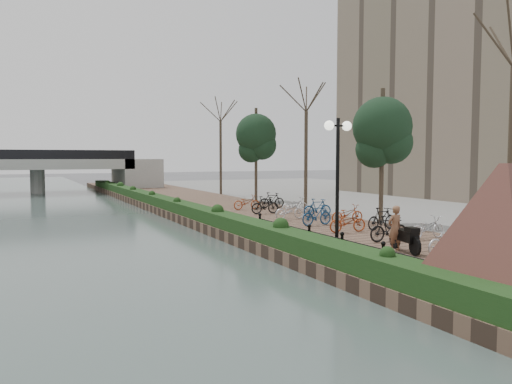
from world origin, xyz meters
TOP-DOWN VIEW (x-y plane):
  - ground at (0.00, 0.00)m, footprint 220.00×220.00m
  - promenade at (4.00, 17.50)m, footprint 8.00×75.00m
  - inland_pavement at (20.00, 17.50)m, footprint 24.00×75.00m
  - hedge at (0.60, 20.00)m, footprint 1.10×56.00m
  - chain_fence at (1.40, 2.00)m, footprint 0.10×14.10m
  - granite_monument at (2.13, -2.34)m, footprint 5.86×5.86m
  - lamppost at (1.51, 3.45)m, footprint 1.02×0.32m
  - motorcycle at (3.71, 2.64)m, footprint 0.88×1.72m
  - pedestrian at (3.53, 2.94)m, footprint 0.58×0.39m
  - bicycle_parking at (5.49, 9.53)m, footprint 2.40×17.32m
  - street_trees at (8.00, 12.68)m, footprint 3.20×37.12m

SIDE VIEW (x-z plane):
  - ground at x=0.00m, z-range 0.00..0.00m
  - promenade at x=4.00m, z-range 0.00..0.50m
  - inland_pavement at x=20.00m, z-range 0.00..0.50m
  - hedge at x=0.60m, z-range 0.50..1.10m
  - chain_fence at x=1.40m, z-range 0.50..1.20m
  - bicycle_parking at x=5.49m, z-range 0.47..1.47m
  - motorcycle at x=3.71m, z-range 0.50..1.53m
  - pedestrian at x=3.53m, z-range 0.50..2.05m
  - granite_monument at x=2.13m, z-range 0.52..3.57m
  - street_trees at x=8.00m, z-range 0.29..7.09m
  - lamppost at x=1.51m, z-range 1.52..5.99m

